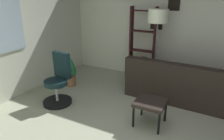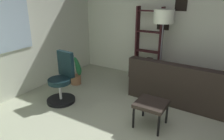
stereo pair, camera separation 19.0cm
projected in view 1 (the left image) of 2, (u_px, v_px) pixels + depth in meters
wall_right_with_frames at (180, 22)px, 4.81m from camera, size 0.12×5.51×2.88m
couch at (184, 83)px, 4.38m from camera, size 1.70×2.01×0.84m
footstool at (150, 104)px, 3.38m from camera, size 0.46×0.48×0.43m
office_chair at (58, 84)px, 4.08m from camera, size 0.56×0.56×1.00m
bookshelf at (142, 48)px, 5.16m from camera, size 0.18×0.64×1.78m
floor_lamp at (158, 20)px, 4.42m from camera, size 0.43×0.43×1.75m
potted_plant at (71, 74)px, 4.94m from camera, size 0.49×0.30×0.65m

